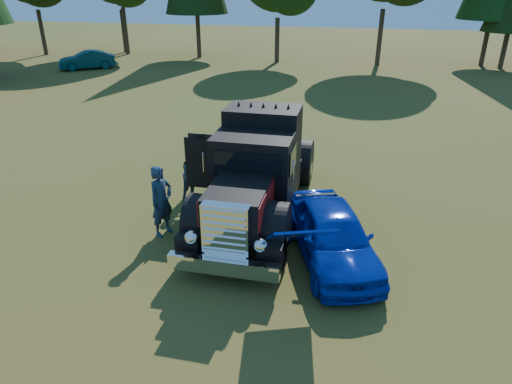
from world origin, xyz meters
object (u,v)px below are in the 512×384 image
Objects in this scene: distant_teal_car at (87,60)px; hotrod_coupe at (333,235)px; spectator_near at (162,201)px; diamond_t_truck at (256,177)px; spectator_far at (192,174)px.

hotrod_coupe is at bearing 5.39° from distant_teal_car.
distant_teal_car is (-15.40, 21.78, -0.30)m from spectator_near.
spectator_near is 26.67m from distant_teal_car.
spectator_far is at bearing 158.59° from diamond_t_truck.
diamond_t_truck reaches higher than distant_teal_car.
hotrod_coupe is 2.78× the size of spectator_far.
spectator_near is 1.22× the size of spectator_far.
diamond_t_truck is at bearing 4.25° from distant_teal_car.
spectator_near reaches higher than hotrod_coupe.
diamond_t_truck is 2.64m from spectator_near.
diamond_t_truck is at bearing 142.99° from hotrod_coupe.
spectator_far is 0.39× the size of distant_teal_car.
hotrod_coupe is 2.28× the size of spectator_near.
spectator_far is at bearing 150.10° from hotrod_coupe.
spectator_near is at bearing 176.25° from hotrod_coupe.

